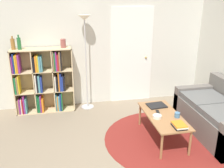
% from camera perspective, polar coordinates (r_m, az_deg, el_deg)
% --- Properties ---
extents(wall_back, '(7.01, 0.11, 2.60)m').
position_cam_1_polar(wall_back, '(5.15, -0.60, 9.45)').
color(wall_back, silver).
rests_on(wall_back, ground_plane).
extents(rug, '(1.98, 1.98, 0.01)m').
position_cam_1_polar(rug, '(4.22, 12.12, -12.19)').
color(rug, maroon).
rests_on(rug, ground_plane).
extents(bookshelf, '(1.12, 0.34, 1.26)m').
position_cam_1_polar(bookshelf, '(5.04, -15.61, 0.71)').
color(bookshelf, beige).
rests_on(bookshelf, ground_plane).
extents(floor_lamp, '(0.26, 0.26, 1.86)m').
position_cam_1_polar(floor_lamp, '(4.81, -6.18, 10.86)').
color(floor_lamp, '#B7B7BC').
rests_on(floor_lamp, ground_plane).
extents(couch, '(0.87, 1.60, 0.80)m').
position_cam_1_polar(couch, '(4.59, 23.72, -6.80)').
color(couch, '#66605B').
rests_on(couch, ground_plane).
extents(coffee_table, '(0.51, 1.09, 0.43)m').
position_cam_1_polar(coffee_table, '(4.05, 11.61, -7.44)').
color(coffee_table, '#996B42').
rests_on(coffee_table, ground_plane).
extents(laptop, '(0.33, 0.27, 0.02)m').
position_cam_1_polar(laptop, '(4.31, 10.14, -4.84)').
color(laptop, black).
rests_on(laptop, coffee_table).
extents(bowl, '(0.14, 0.14, 0.05)m').
position_cam_1_polar(bowl, '(3.91, 10.27, -7.32)').
color(bowl, silver).
rests_on(bowl, coffee_table).
extents(book_stack_on_table, '(0.17, 0.22, 0.06)m').
position_cam_1_polar(book_stack_on_table, '(3.71, 15.13, -9.15)').
color(book_stack_on_table, black).
rests_on(book_stack_on_table, coffee_table).
extents(cup, '(0.08, 0.08, 0.08)m').
position_cam_1_polar(cup, '(3.99, 14.68, -6.85)').
color(cup, teal).
rests_on(cup, coffee_table).
extents(remote, '(0.07, 0.16, 0.02)m').
position_cam_1_polar(remote, '(4.07, 10.45, -6.40)').
color(remote, black).
rests_on(remote, coffee_table).
extents(bottle_left, '(0.07, 0.07, 0.24)m').
position_cam_1_polar(bottle_left, '(4.92, -21.71, 8.49)').
color(bottle_left, olive).
rests_on(bottle_left, bookshelf).
extents(bottle_middle, '(0.07, 0.07, 0.27)m').
position_cam_1_polar(bottle_middle, '(4.88, -20.47, 8.68)').
color(bottle_middle, '#236633').
rests_on(bottle_middle, bookshelf).
extents(vase_on_shelf, '(0.10, 0.10, 0.16)m').
position_cam_1_polar(vase_on_shelf, '(4.84, -11.11, 9.11)').
color(vase_on_shelf, '#934C47').
rests_on(vase_on_shelf, bookshelf).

